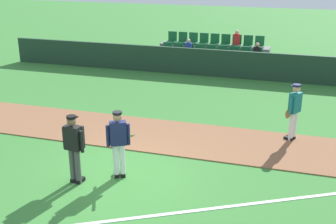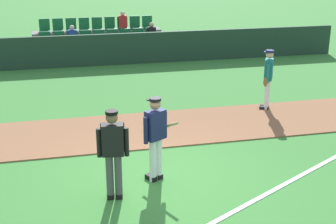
# 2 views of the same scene
# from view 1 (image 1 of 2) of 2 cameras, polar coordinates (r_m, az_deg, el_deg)

# --- Properties ---
(ground_plane) EXTENTS (80.00, 80.00, 0.00)m
(ground_plane) POSITION_cam_1_polar(r_m,az_deg,el_deg) (11.16, -6.54, -8.51)
(ground_plane) COLOR #387A33
(infield_dirt_path) EXTENTS (28.00, 2.59, 0.03)m
(infield_dirt_path) POSITION_cam_1_polar(r_m,az_deg,el_deg) (13.57, -1.78, -2.99)
(infield_dirt_path) COLOR brown
(infield_dirt_path) RESTS_ON ground
(foul_line_chalk) EXTENTS (10.52, 5.95, 0.01)m
(foul_line_chalk) POSITION_cam_1_polar(r_m,az_deg,el_deg) (10.03, 8.60, -12.12)
(foul_line_chalk) COLOR white
(foul_line_chalk) RESTS_ON ground
(dugout_fence) EXTENTS (20.00, 0.16, 1.25)m
(dugout_fence) POSITION_cam_1_polar(r_m,az_deg,el_deg) (20.26, 5.02, 6.50)
(dugout_fence) COLOR #1E3828
(dugout_fence) RESTS_ON ground
(stadium_bleachers) EXTENTS (5.55, 2.10, 1.90)m
(stadium_bleachers) POSITION_cam_1_polar(r_m,az_deg,el_deg) (21.67, 5.86, 6.99)
(stadium_bleachers) COLOR slate
(stadium_bleachers) RESTS_ON ground
(batter_navy_jersey) EXTENTS (0.74, 0.70, 1.76)m
(batter_navy_jersey) POSITION_cam_1_polar(r_m,az_deg,el_deg) (10.75, -6.51, -3.92)
(batter_navy_jersey) COLOR white
(batter_navy_jersey) RESTS_ON ground
(umpire_home_plate) EXTENTS (0.59, 0.34, 1.76)m
(umpire_home_plate) POSITION_cam_1_polar(r_m,az_deg,el_deg) (10.66, -12.25, -4.29)
(umpire_home_plate) COLOR #4C4C4C
(umpire_home_plate) RESTS_ON ground
(runner_teal_jersey) EXTENTS (0.47, 0.59, 1.76)m
(runner_teal_jersey) POSITION_cam_1_polar(r_m,az_deg,el_deg) (13.39, 16.22, 0.22)
(runner_teal_jersey) COLOR white
(runner_teal_jersey) RESTS_ON ground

